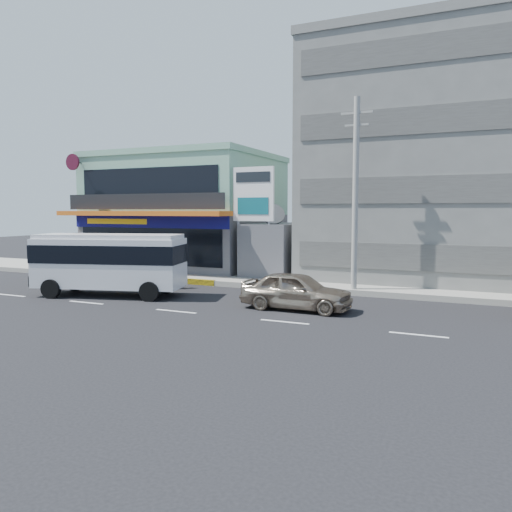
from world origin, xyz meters
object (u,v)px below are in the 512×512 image
Objects in this scene: satellite_dish at (273,223)px; sedan at (296,291)px; billboard at (254,200)px; utility_pole_near at (355,194)px; motorcycle_rider at (167,274)px; minibus at (109,259)px; shop_building at (188,215)px; concrete_building at (449,167)px.

satellite_dish is 0.31× the size of sedan.
billboard is 9.34m from sedan.
utility_pole_near is (6.00, -3.60, 1.57)m from satellite_dish.
motorcycle_rider is at bearing -167.70° from utility_pole_near.
minibus is at bearing -110.75° from motorcycle_rider.
shop_building reaches higher than motorcycle_rider.
billboard reaches higher than motorcycle_rider.
concrete_building is at bearing 21.80° from satellite_dish.
satellite_dish is at bearing -158.20° from concrete_building.
shop_building reaches higher than sedan.
satellite_dish is at bearing 29.15° from sedan.
utility_pole_near is at bearing -15.41° from sedan.
concrete_building is 1.60× the size of utility_pole_near.
satellite_dish is 0.22× the size of billboard.
concrete_building reaches higher than billboard.
satellite_dish is (-10.00, -4.00, -3.42)m from concrete_building.
billboard is 0.69× the size of utility_pole_near.
shop_building reaches higher than billboard.
billboard is 6.75m from utility_pole_near.
utility_pole_near reaches higher than billboard.
concrete_building is 2.04× the size of minibus.
billboard is at bearing -105.52° from satellite_dish.
shop_building reaches higher than minibus.
concrete_building is 11.30m from satellite_dish.
billboard is at bearing 48.67° from motorcycle_rider.
concrete_building is at bearing 34.94° from motorcycle_rider.
motorcycle_rider is at bearing -124.69° from satellite_dish.
sedan is at bearing -52.71° from billboard.
utility_pole_near is 11.13m from motorcycle_rider.
sedan is at bearing -42.23° from shop_building.
concrete_building is at bearing 28.92° from billboard.
shop_building is at bearing 159.79° from satellite_dish.
sedan is (5.09, -6.68, -4.09)m from billboard.
satellite_dish is (8.00, -2.95, -0.42)m from shop_building.
shop_building is 0.77× the size of concrete_building.
concrete_building is 2.32× the size of billboard.
satellite_dish is at bearing 55.31° from motorcycle_rider.
minibus is 1.60× the size of sedan.
billboard is 0.88× the size of minibus.
minibus is at bearing -123.19° from billboard.
shop_building is 12.48m from minibus.
concrete_building is 12.17m from billboard.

